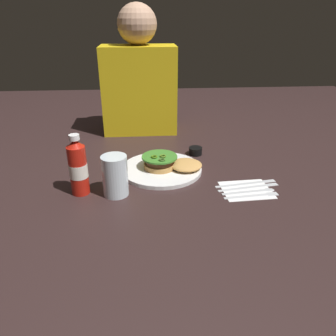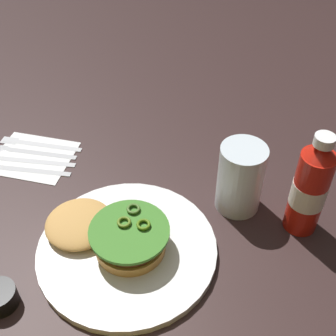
# 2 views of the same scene
# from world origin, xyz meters

# --- Properties ---
(ground_plane) EXTENTS (3.00, 3.00, 0.00)m
(ground_plane) POSITION_xyz_m (0.00, 0.00, 0.00)
(ground_plane) COLOR #2E1E1E
(dinner_plate) EXTENTS (0.30, 0.30, 0.01)m
(dinner_plate) POSITION_xyz_m (0.01, 0.03, 0.01)
(dinner_plate) COLOR white
(dinner_plate) RESTS_ON ground_plane
(burger_sandwich) EXTENTS (0.22, 0.14, 0.05)m
(burger_sandwich) POSITION_xyz_m (0.04, 0.02, 0.03)
(burger_sandwich) COLOR tan
(burger_sandwich) RESTS_ON dinner_plate
(ketchup_bottle) EXTENTS (0.06, 0.06, 0.20)m
(ketchup_bottle) POSITION_xyz_m (-0.26, -0.12, 0.09)
(ketchup_bottle) COLOR red
(ketchup_bottle) RESTS_ON ground_plane
(water_glass) EXTENTS (0.08, 0.08, 0.13)m
(water_glass) POSITION_xyz_m (-0.15, -0.13, 0.07)
(water_glass) COLOR silver
(water_glass) RESTS_ON ground_plane
(napkin) EXTENTS (0.17, 0.14, 0.00)m
(napkin) POSITION_xyz_m (0.28, -0.14, 0.00)
(napkin) COLOR white
(napkin) RESTS_ON ground_plane
(fork_utensil) EXTENTS (0.18, 0.03, 0.00)m
(fork_utensil) POSITION_xyz_m (0.30, -0.18, 0.00)
(fork_utensil) COLOR silver
(fork_utensil) RESTS_ON napkin
(spoon_utensil) EXTENTS (0.18, 0.04, 0.00)m
(spoon_utensil) POSITION_xyz_m (0.31, -0.15, 0.00)
(spoon_utensil) COLOR silver
(spoon_utensil) RESTS_ON napkin
(butter_knife) EXTENTS (0.22, 0.05, 0.00)m
(butter_knife) POSITION_xyz_m (0.30, -0.12, 0.00)
(butter_knife) COLOR silver
(butter_knife) RESTS_ON napkin
(steak_knife) EXTENTS (0.22, 0.05, 0.00)m
(steak_knife) POSITION_xyz_m (0.30, -0.10, 0.00)
(steak_knife) COLOR silver
(steak_knife) RESTS_ON napkin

